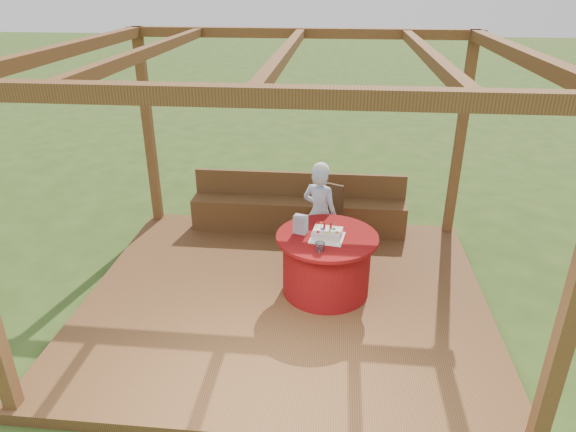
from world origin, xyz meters
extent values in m
plane|color=#2B4416|center=(0.00, 0.00, 0.00)|extent=(60.00, 60.00, 0.00)
cube|color=brown|center=(0.00, 0.00, 0.06)|extent=(4.50, 4.00, 0.12)
cube|color=brown|center=(2.13, -1.88, 1.42)|extent=(0.12, 0.12, 2.60)
cube|color=brown|center=(-2.13, 1.88, 1.42)|extent=(0.12, 0.12, 2.60)
cube|color=brown|center=(2.13, 1.88, 1.42)|extent=(0.12, 0.12, 2.60)
cube|color=brown|center=(0.00, -1.88, 2.78)|extent=(4.50, 0.14, 0.12)
cube|color=brown|center=(0.00, 1.88, 2.78)|extent=(4.50, 0.14, 0.12)
cube|color=brown|center=(-2.13, 0.00, 2.78)|extent=(0.14, 4.00, 0.12)
cube|color=brown|center=(2.13, 0.00, 2.78)|extent=(0.14, 4.00, 0.12)
cube|color=brown|center=(-1.30, 0.00, 2.78)|extent=(0.10, 3.70, 0.10)
cube|color=brown|center=(0.00, 0.00, 2.78)|extent=(0.10, 3.70, 0.10)
cube|color=brown|center=(1.30, 0.00, 2.78)|extent=(0.10, 3.70, 0.10)
cube|color=brown|center=(0.00, 1.70, 0.34)|extent=(3.00, 0.42, 0.45)
cube|color=brown|center=(0.00, 1.88, 0.75)|extent=(3.00, 0.06, 0.35)
cylinder|color=maroon|center=(0.45, 0.14, 0.46)|extent=(0.98, 0.98, 0.67)
cylinder|color=maroon|center=(0.45, 0.14, 0.81)|extent=(1.13, 1.13, 0.04)
cube|color=#3E2713|center=(0.36, 1.19, 0.53)|extent=(0.54, 0.54, 0.05)
cylinder|color=#3E2713|center=(0.14, 1.11, 0.32)|extent=(0.04, 0.04, 0.41)
cylinder|color=#3E2713|center=(0.43, 0.97, 0.32)|extent=(0.04, 0.04, 0.41)
cylinder|color=#3E2713|center=(0.28, 1.40, 0.32)|extent=(0.04, 0.04, 0.41)
cylinder|color=#3E2713|center=(0.57, 1.27, 0.32)|extent=(0.04, 0.04, 0.41)
cube|color=#3E2713|center=(0.43, 1.35, 0.75)|extent=(0.39, 0.21, 0.45)
imported|color=#91AFD7|center=(0.33, 0.90, 0.75)|extent=(0.54, 0.46, 1.25)
sphere|color=white|center=(0.33, 0.90, 1.31)|extent=(0.21, 0.21, 0.21)
cube|color=white|center=(0.45, 0.09, 0.84)|extent=(0.40, 0.40, 0.01)
cube|color=white|center=(0.45, 0.09, 0.88)|extent=(0.34, 0.29, 0.09)
cylinder|color=red|center=(0.41, 0.13, 0.96)|extent=(0.03, 0.03, 0.07)
cylinder|color=red|center=(0.48, 0.13, 0.96)|extent=(0.03, 0.03, 0.07)
sphere|color=red|center=(0.35, 0.03, 0.94)|extent=(0.04, 0.04, 0.04)
sphere|color=yellow|center=(0.45, 0.02, 0.94)|extent=(0.04, 0.04, 0.04)
sphere|color=orange|center=(0.55, 0.04, 0.94)|extent=(0.04, 0.04, 0.04)
sphere|color=blue|center=(0.39, 0.11, 0.94)|extent=(0.04, 0.04, 0.04)
sphere|color=green|center=(0.52, 0.12, 0.94)|extent=(0.04, 0.04, 0.04)
cube|color=#CF86B7|center=(0.15, 0.18, 0.94)|extent=(0.17, 0.13, 0.21)
imported|color=white|center=(0.38, -0.22, 0.88)|extent=(0.11, 0.11, 0.10)
camera|label=1|loc=(0.52, -4.90, 3.42)|focal=32.00mm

